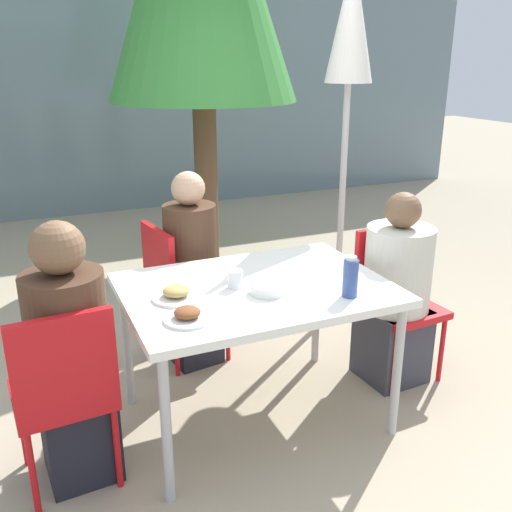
{
  "coord_description": "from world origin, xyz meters",
  "views": [
    {
      "loc": [
        -1.0,
        -2.31,
        1.77
      ],
      "look_at": [
        0.0,
        0.0,
        0.89
      ],
      "focal_mm": 40.0,
      "sensor_mm": 36.0,
      "label": 1
    }
  ],
  "objects_px": {
    "person_left": "(71,362)",
    "salad_bowl": "(268,288)",
    "chair_right": "(393,291)",
    "closed_umbrella": "(349,51)",
    "drinking_cup": "(235,279)",
    "chair_far": "(176,284)",
    "person_far": "(192,275)",
    "bottle": "(350,277)",
    "person_right": "(396,296)",
    "chair_left": "(64,387)"
  },
  "relations": [
    {
      "from": "person_left",
      "to": "salad_bowl",
      "type": "bearing_deg",
      "value": -6.78
    },
    {
      "from": "person_right",
      "to": "bottle",
      "type": "distance_m",
      "value": 0.71
    },
    {
      "from": "drinking_cup",
      "to": "salad_bowl",
      "type": "xyz_separation_m",
      "value": [
        0.11,
        -0.13,
        -0.02
      ]
    },
    {
      "from": "person_far",
      "to": "salad_bowl",
      "type": "relative_size",
      "value": 7.09
    },
    {
      "from": "chair_right",
      "to": "closed_umbrella",
      "type": "height_order",
      "value": "closed_umbrella"
    },
    {
      "from": "salad_bowl",
      "to": "bottle",
      "type": "bearing_deg",
      "value": -28.99
    },
    {
      "from": "chair_far",
      "to": "bottle",
      "type": "bearing_deg",
      "value": 18.86
    },
    {
      "from": "bottle",
      "to": "drinking_cup",
      "type": "distance_m",
      "value": 0.54
    },
    {
      "from": "chair_right",
      "to": "drinking_cup",
      "type": "xyz_separation_m",
      "value": [
        -1.02,
        -0.12,
        0.28
      ]
    },
    {
      "from": "closed_umbrella",
      "to": "drinking_cup",
      "type": "distance_m",
      "value": 1.84
    },
    {
      "from": "person_left",
      "to": "salad_bowl",
      "type": "distance_m",
      "value": 0.91
    },
    {
      "from": "salad_bowl",
      "to": "person_right",
      "type": "bearing_deg",
      "value": 10.64
    },
    {
      "from": "person_left",
      "to": "chair_right",
      "type": "relative_size",
      "value": 1.37
    },
    {
      "from": "chair_far",
      "to": "person_far",
      "type": "bearing_deg",
      "value": 58.12
    },
    {
      "from": "person_left",
      "to": "drinking_cup",
      "type": "xyz_separation_m",
      "value": [
        0.78,
        0.09,
        0.22
      ]
    },
    {
      "from": "person_right",
      "to": "closed_umbrella",
      "type": "xyz_separation_m",
      "value": [
        0.21,
        0.94,
        1.29
      ]
    },
    {
      "from": "person_left",
      "to": "chair_far",
      "type": "xyz_separation_m",
      "value": [
        0.68,
        0.8,
        -0.06
      ]
    },
    {
      "from": "person_far",
      "to": "person_right",
      "type": "bearing_deg",
      "value": 48.03
    },
    {
      "from": "closed_umbrella",
      "to": "bottle",
      "type": "xyz_separation_m",
      "value": [
        -0.74,
        -1.28,
        -0.97
      ]
    },
    {
      "from": "person_left",
      "to": "person_right",
      "type": "bearing_deg",
      "value": -0.21
    },
    {
      "from": "chair_right",
      "to": "salad_bowl",
      "type": "bearing_deg",
      "value": 11.38
    },
    {
      "from": "chair_right",
      "to": "drinking_cup",
      "type": "relative_size",
      "value": 10.01
    },
    {
      "from": "chair_right",
      "to": "closed_umbrella",
      "type": "relative_size",
      "value": 0.36
    },
    {
      "from": "chair_left",
      "to": "person_far",
      "type": "height_order",
      "value": "person_far"
    },
    {
      "from": "person_right",
      "to": "closed_umbrella",
      "type": "bearing_deg",
      "value": -106.33
    },
    {
      "from": "chair_far",
      "to": "chair_right",
      "type": "bearing_deg",
      "value": 53.06
    },
    {
      "from": "closed_umbrella",
      "to": "drinking_cup",
      "type": "height_order",
      "value": "closed_umbrella"
    },
    {
      "from": "chair_right",
      "to": "person_far",
      "type": "xyz_separation_m",
      "value": [
        -1.03,
        0.56,
        0.06
      ]
    },
    {
      "from": "person_right",
      "to": "chair_far",
      "type": "xyz_separation_m",
      "value": [
        -1.07,
        0.68,
        -0.01
      ]
    },
    {
      "from": "chair_left",
      "to": "closed_umbrella",
      "type": "distance_m",
      "value": 2.65
    },
    {
      "from": "person_left",
      "to": "person_far",
      "type": "height_order",
      "value": "person_left"
    },
    {
      "from": "salad_bowl",
      "to": "closed_umbrella",
      "type": "bearing_deg",
      "value": 45.72
    },
    {
      "from": "person_right",
      "to": "salad_bowl",
      "type": "xyz_separation_m",
      "value": [
        -0.86,
        -0.16,
        0.25
      ]
    },
    {
      "from": "chair_right",
      "to": "salad_bowl",
      "type": "relative_size",
      "value": 5.19
    },
    {
      "from": "salad_bowl",
      "to": "drinking_cup",
      "type": "bearing_deg",
      "value": 131.45
    },
    {
      "from": "closed_umbrella",
      "to": "chair_left",
      "type": "bearing_deg",
      "value": -150.31
    },
    {
      "from": "person_left",
      "to": "chair_far",
      "type": "bearing_deg",
      "value": 45.56
    },
    {
      "from": "person_left",
      "to": "chair_far",
      "type": "height_order",
      "value": "person_left"
    },
    {
      "from": "chair_right",
      "to": "drinking_cup",
      "type": "distance_m",
      "value": 1.06
    },
    {
      "from": "person_left",
      "to": "salad_bowl",
      "type": "relative_size",
      "value": 7.11
    },
    {
      "from": "person_left",
      "to": "bottle",
      "type": "xyz_separation_m",
      "value": [
        1.21,
        -0.22,
        0.27
      ]
    },
    {
      "from": "bottle",
      "to": "drinking_cup",
      "type": "relative_size",
      "value": 2.25
    },
    {
      "from": "chair_far",
      "to": "salad_bowl",
      "type": "relative_size",
      "value": 5.19
    },
    {
      "from": "chair_left",
      "to": "bottle",
      "type": "xyz_separation_m",
      "value": [
        1.26,
        -0.14,
        0.33
      ]
    },
    {
      "from": "closed_umbrella",
      "to": "salad_bowl",
      "type": "distance_m",
      "value": 1.85
    },
    {
      "from": "chair_right",
      "to": "drinking_cup",
      "type": "bearing_deg",
      "value": 2.93
    },
    {
      "from": "chair_right",
      "to": "chair_far",
      "type": "xyz_separation_m",
      "value": [
        -1.11,
        0.6,
        0.0
      ]
    },
    {
      "from": "person_far",
      "to": "person_left",
      "type": "bearing_deg",
      "value": -53.69
    },
    {
      "from": "chair_right",
      "to": "bottle",
      "type": "height_order",
      "value": "bottle"
    },
    {
      "from": "closed_umbrella",
      "to": "drinking_cup",
      "type": "relative_size",
      "value": 27.83
    }
  ]
}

